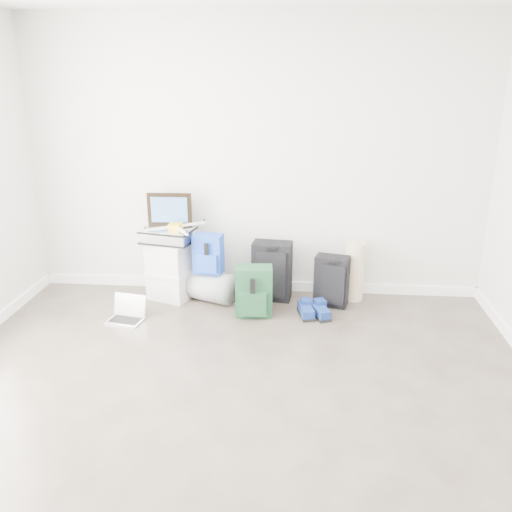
# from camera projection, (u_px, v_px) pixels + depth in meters

# --- Properties ---
(ground) EXTENTS (5.00, 5.00, 0.00)m
(ground) POSITION_uv_depth(u_px,v_px,m) (220.00, 445.00, 3.33)
(ground) COLOR #372F28
(ground) RESTS_ON ground
(room_envelope) EXTENTS (4.52, 5.02, 2.71)m
(room_envelope) POSITION_uv_depth(u_px,v_px,m) (214.00, 165.00, 2.78)
(room_envelope) COLOR silver
(room_envelope) RESTS_ON ground
(boxes_stack) EXTENTS (0.50, 0.45, 0.59)m
(boxes_stack) POSITION_uv_depth(u_px,v_px,m) (170.00, 270.00, 5.38)
(boxes_stack) COLOR silver
(boxes_stack) RESTS_ON ground
(briefcase) EXTENTS (0.54, 0.44, 0.14)m
(briefcase) POSITION_uv_depth(u_px,v_px,m) (168.00, 235.00, 5.26)
(briefcase) COLOR #B2B2B7
(briefcase) RESTS_ON boxes_stack
(painting) EXTENTS (0.43, 0.04, 0.33)m
(painting) POSITION_uv_depth(u_px,v_px,m) (170.00, 209.00, 5.28)
(painting) COLOR black
(painting) RESTS_ON briefcase
(drone) EXTENTS (0.53, 0.53, 0.06)m
(drone) POSITION_uv_depth(u_px,v_px,m) (176.00, 226.00, 5.21)
(drone) COLOR gold
(drone) RESTS_ON briefcase
(duffel_bag) EXTENTS (0.57, 0.47, 0.30)m
(duffel_bag) POSITION_uv_depth(u_px,v_px,m) (210.00, 286.00, 5.36)
(duffel_bag) COLOR gray
(duffel_bag) RESTS_ON ground
(blue_backpack) EXTENTS (0.30, 0.23, 0.39)m
(blue_backpack) POSITION_uv_depth(u_px,v_px,m) (208.00, 255.00, 5.22)
(blue_backpack) COLOR #1B34B4
(blue_backpack) RESTS_ON duffel_bag
(large_suitcase) EXTENTS (0.40, 0.28, 0.59)m
(large_suitcase) POSITION_uv_depth(u_px,v_px,m) (272.00, 271.00, 5.35)
(large_suitcase) COLOR black
(large_suitcase) RESTS_ON ground
(green_backpack) EXTENTS (0.35, 0.27, 0.47)m
(green_backpack) POSITION_uv_depth(u_px,v_px,m) (254.00, 292.00, 5.01)
(green_backpack) COLOR #163C23
(green_backpack) RESTS_ON ground
(carry_on) EXTENTS (0.35, 0.27, 0.50)m
(carry_on) POSITION_uv_depth(u_px,v_px,m) (332.00, 281.00, 5.22)
(carry_on) COLOR black
(carry_on) RESTS_ON ground
(shoes) EXTENTS (0.32, 0.31, 0.10)m
(shoes) POSITION_uv_depth(u_px,v_px,m) (313.00, 311.00, 5.05)
(shoes) COLOR black
(shoes) RESTS_ON ground
(rolled_rug) EXTENTS (0.19, 0.19, 0.59)m
(rolled_rug) POSITION_uv_depth(u_px,v_px,m) (354.00, 271.00, 5.35)
(rolled_rug) COLOR tan
(rolled_rug) RESTS_ON ground
(laptop) EXTENTS (0.35, 0.28, 0.22)m
(laptop) POSITION_uv_depth(u_px,v_px,m) (127.00, 314.00, 4.97)
(laptop) COLOR silver
(laptop) RESTS_ON ground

